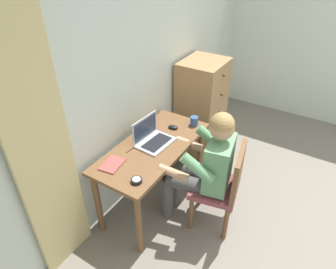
{
  "coord_description": "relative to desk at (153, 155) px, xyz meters",
  "views": [
    {
      "loc": [
        -2.27,
        0.57,
        2.31
      ],
      "look_at": [
        -0.37,
        1.75,
        0.81
      ],
      "focal_mm": 31.88,
      "sensor_mm": 36.0,
      "label": 1
    }
  ],
  "objects": [
    {
      "name": "laptop",
      "position": [
        0.04,
        0.04,
        0.16
      ],
      "size": [
        0.36,
        0.27,
        0.24
      ],
      "color": "#B7BABF",
      "rests_on": "desk"
    },
    {
      "name": "coffee_mug",
      "position": [
        0.51,
        -0.15,
        0.16
      ],
      "size": [
        0.12,
        0.08,
        0.09
      ],
      "color": "#33518C",
      "rests_on": "desk"
    },
    {
      "name": "person_seated",
      "position": [
        0.07,
        -0.49,
        0.07
      ],
      "size": [
        0.6,
        0.64,
        1.19
      ],
      "color": "#4C4C4C",
      "rests_on": "ground_plane"
    },
    {
      "name": "dresser",
      "position": [
        1.13,
        0.06,
        -0.02
      ],
      "size": [
        0.54,
        0.5,
        1.15
      ],
      "color": "#9E754C",
      "rests_on": "ground_plane"
    },
    {
      "name": "computer_mouse",
      "position": [
        0.34,
        -0.01,
        0.13
      ],
      "size": [
        0.08,
        0.11,
        0.03
      ],
      "primitive_type": "ellipsoid",
      "rotation": [
        0.0,
        0.0,
        0.19
      ],
      "color": "black",
      "rests_on": "desk"
    },
    {
      "name": "desk",
      "position": [
        0.0,
        0.0,
        0.0
      ],
      "size": [
        1.23,
        0.56,
        0.71
      ],
      "color": "brown",
      "rests_on": "ground_plane"
    },
    {
      "name": "curtain_panel",
      "position": [
        -0.89,
        0.28,
        0.49
      ],
      "size": [
        0.46,
        0.03,
        2.18
      ],
      "primitive_type": "cube",
      "color": "#CCB77A",
      "rests_on": "ground_plane"
    },
    {
      "name": "desk_clock",
      "position": [
        -0.47,
        -0.16,
        0.12
      ],
      "size": [
        0.09,
        0.09,
        0.03
      ],
      "color": "black",
      "rests_on": "desk"
    },
    {
      "name": "wall_back",
      "position": [
        0.47,
        0.35,
        0.65
      ],
      "size": [
        4.8,
        0.05,
        2.5
      ],
      "primitive_type": "cube",
      "color": "silver",
      "rests_on": "ground_plane"
    },
    {
      "name": "chair",
      "position": [
        0.1,
        -0.67,
        -0.12
      ],
      "size": [
        0.49,
        0.47,
        0.87
      ],
      "color": "brown",
      "rests_on": "ground_plane"
    },
    {
      "name": "notebook_pad",
      "position": [
        -0.41,
        0.13,
        0.12
      ],
      "size": [
        0.23,
        0.18,
        0.01
      ],
      "primitive_type": "cube",
      "rotation": [
        0.0,
        0.0,
        0.14
      ],
      "color": "#994742",
      "rests_on": "desk"
    }
  ]
}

